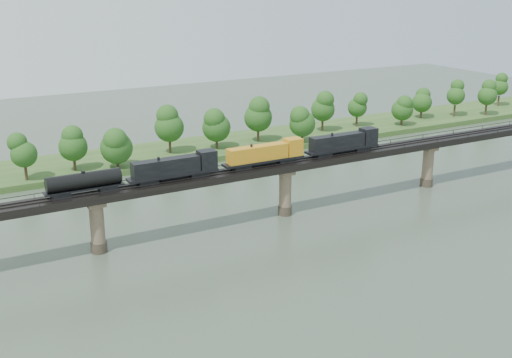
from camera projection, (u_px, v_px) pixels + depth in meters
ground at (375, 268)px, 111.40m from camera, size 400.00×400.00×0.00m
far_bank at (184, 152)px, 182.04m from camera, size 300.00×24.00×1.60m
bridge at (285, 190)px, 134.76m from camera, size 236.00×30.00×11.50m
bridge_superstructure at (286, 161)px, 132.84m from camera, size 220.00×4.90×0.75m
far_treeline at (161, 130)px, 172.08m from camera, size 289.06×17.54×13.60m
freight_train at (236, 159)px, 126.85m from camera, size 72.04×2.81×4.96m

